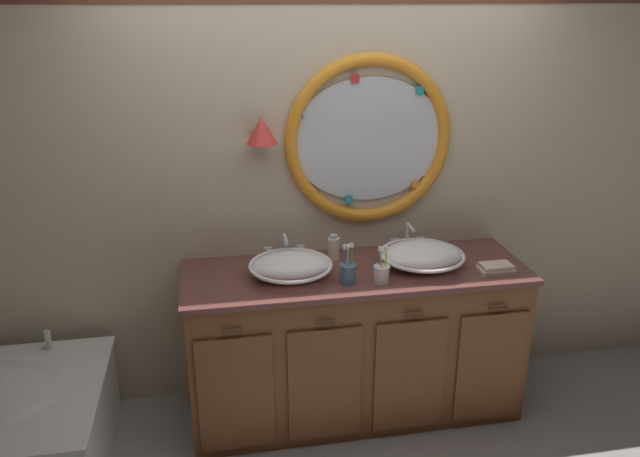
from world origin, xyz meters
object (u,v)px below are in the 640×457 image
at_px(sink_basin_left, 291,265).
at_px(soap_dispenser, 334,248).
at_px(sink_basin_right, 422,255).
at_px(folded_hand_towel, 496,268).
at_px(toothbrush_holder_right, 382,273).
at_px(toothbrush_holder_left, 348,272).

distance_m(sink_basin_left, soap_dispenser, 0.33).
height_order(sink_basin_right, folded_hand_towel, sink_basin_right).
bearing_deg(soap_dispenser, toothbrush_holder_right, -61.75).
bearing_deg(folded_hand_towel, sink_basin_left, 172.77).
bearing_deg(sink_basin_right, toothbrush_holder_left, -163.59).
relative_size(toothbrush_holder_left, folded_hand_towel, 1.20).
xyz_separation_m(sink_basin_left, toothbrush_holder_left, (0.28, -0.13, -0.00)).
distance_m(toothbrush_holder_left, folded_hand_towel, 0.83).
distance_m(sink_basin_left, toothbrush_holder_right, 0.48).
bearing_deg(sink_basin_left, toothbrush_holder_right, -18.88).
xyz_separation_m(toothbrush_holder_right, soap_dispenser, (-0.19, 0.35, 0.01)).
bearing_deg(toothbrush_holder_right, toothbrush_holder_left, 172.05).
bearing_deg(sink_basin_right, folded_hand_towel, -20.46).
distance_m(sink_basin_right, folded_hand_towel, 0.41).
bearing_deg(toothbrush_holder_right, sink_basin_right, 29.80).
height_order(sink_basin_right, toothbrush_holder_left, toothbrush_holder_left).
bearing_deg(sink_basin_right, soap_dispenser, 157.64).
height_order(toothbrush_holder_left, folded_hand_towel, toothbrush_holder_left).
height_order(sink_basin_right, soap_dispenser, soap_dispenser).
height_order(sink_basin_left, toothbrush_holder_right, toothbrush_holder_right).
distance_m(toothbrush_holder_right, soap_dispenser, 0.39).
distance_m(toothbrush_holder_left, toothbrush_holder_right, 0.18).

